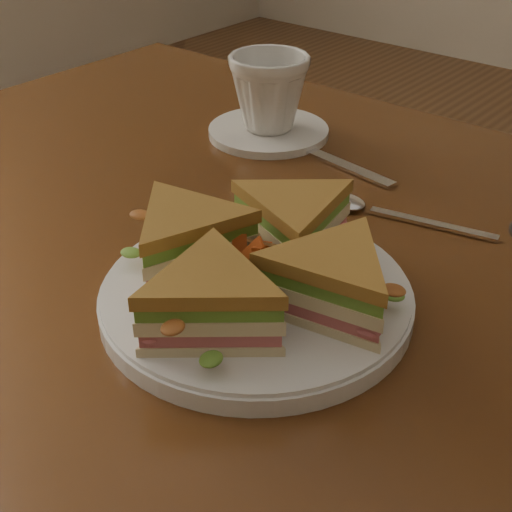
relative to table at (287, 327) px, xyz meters
The scene contains 8 objects.
table is the anchor object (origin of this frame).
plate 0.15m from the table, 68.77° to the right, with size 0.26×0.26×0.02m, color white.
sandwich_wedges 0.18m from the table, 68.77° to the right, with size 0.28×0.28×0.06m.
crisps_mound 0.17m from the table, 68.77° to the right, with size 0.09×0.09×0.05m, color #C74D19, non-canonical shape.
spoon 0.15m from the table, 80.27° to the left, with size 0.18×0.06×0.01m.
knife 0.23m from the table, 118.28° to the left, with size 0.21×0.04×0.00m.
saucer 0.29m from the table, 133.00° to the left, with size 0.15×0.15×0.01m, color white.
coffee_cup 0.31m from the table, 133.00° to the left, with size 0.10×0.10×0.09m, color white.
Camera 1 is at (0.35, -0.47, 1.11)m, focal length 50.00 mm.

